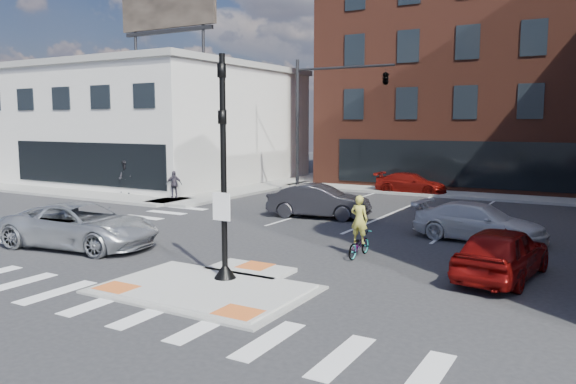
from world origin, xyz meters
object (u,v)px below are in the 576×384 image
Objects in this scene: red_sedan at (502,252)px; bg_car_dark at (319,201)px; pedestrian_a at (126,177)px; white_pickup at (479,222)px; silver_suv at (81,226)px; pedestrian_b at (174,184)px; cyclist at (359,236)px; bg_car_red at (411,183)px.

red_sedan is 11.04m from bg_car_dark.
white_pickup is at bearing 0.85° from pedestrian_a.
white_pickup is 1.03× the size of bg_car_dark.
pedestrian_b is (-5.12, 10.60, 0.13)m from silver_suv.
pedestrian_b is at bearing -26.77° from cyclist.
silver_suv is at bearing 145.91° from bg_car_dark.
cyclist is at bearing 153.29° from white_pickup.
pedestrian_a reaches higher than bg_car_dark.
white_pickup is 5.33m from cyclist.
white_pickup is 3.15× the size of pedestrian_b.
red_sedan is at bearing -156.27° from white_pickup.
bg_car_dark reaches higher than white_pickup.
silver_suv reaches higher than bg_car_dark.
bg_car_dark is 2.32× the size of pedestrian_a.
bg_car_red is at bearing -23.33° from silver_suv.
pedestrian_a is at bearing 76.09° from bg_car_dark.
silver_suv is at bearing 20.18° from red_sedan.
cyclist reaches higher than red_sedan.
silver_suv is at bearing 21.59° from cyclist.
pedestrian_b is (-9.50, 1.00, 0.15)m from bg_car_dark.
cyclist is 19.06m from pedestrian_a.
bg_car_dark is 2.28× the size of cyclist.
bg_car_dark is 9.55m from pedestrian_b.
pedestrian_b is (-16.88, 2.60, 0.22)m from white_pickup.
cyclist is 1.02× the size of pedestrian_a.
white_pickup is 20.71m from pedestrian_a.
bg_car_dark is at bearing -28.88° from red_sedan.
red_sedan is at bearing -54.40° from pedestrian_b.
bg_car_red is 16.97m from cyclist.
white_pickup is 17.08m from pedestrian_b.
pedestrian_b is at bearing 132.79° from bg_car_red.
pedestrian_a reaches higher than cyclist.
red_sedan is 18.74m from bg_car_red.
red_sedan reaches higher than white_pickup.
silver_suv is 1.28× the size of bg_car_red.
white_pickup is 2.39× the size of pedestrian_a.
cyclist is (3.56, -16.59, 0.05)m from bg_car_red.
bg_car_red is at bearing 33.76° from white_pickup.
white_pickup is (11.77, 8.01, -0.08)m from silver_suv.
pedestrian_a reaches higher than silver_suv.
cyclist is (8.90, 3.51, -0.09)m from silver_suv.
bg_car_dark is 1.06× the size of bg_car_red.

